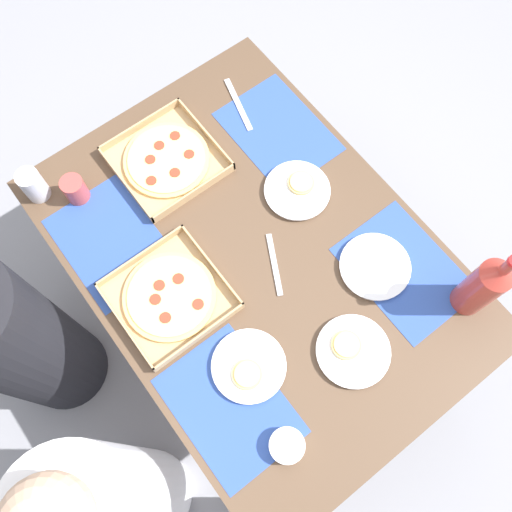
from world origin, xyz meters
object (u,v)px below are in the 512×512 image
plate_near_left (298,190)px  diner_left_seat (115,504)px  plate_far_left (352,351)px  soda_bottle (484,286)px  pizza_box_corner_left (167,160)px  cup_dark (75,189)px  condiment_bowl (287,446)px  cup_clear_right (33,185)px  plate_far_right (249,367)px  plate_middle (375,267)px  pizza_box_edge_far (170,296)px  diner_right_seat (17,342)px

plate_near_left → diner_left_seat: (-0.38, 0.95, -0.21)m
plate_far_left → soda_bottle: size_ratio=0.63×
pizza_box_corner_left → cup_dark: (0.06, 0.28, 0.03)m
condiment_bowl → cup_clear_right: bearing=8.0°
plate_far_right → plate_middle: plate_far_right is taller
pizza_box_edge_far → condiment_bowl: bearing=-178.4°
cup_dark → cup_clear_right: cup_clear_right is taller
condiment_bowl → diner_right_seat: diner_right_seat is taller
soda_bottle → diner_right_seat: diner_right_seat is taller
plate_far_left → diner_left_seat: bearing=83.6°
diner_right_seat → condiment_bowl: bearing=-148.2°
cup_dark → diner_left_seat: (-0.77, 0.41, -0.25)m
plate_far_right → plate_far_left: 0.28m
pizza_box_edge_far → plate_near_left: (0.04, -0.49, -0.00)m
pizza_box_edge_far → diner_left_seat: bearing=126.8°
condiment_bowl → diner_right_seat: 0.92m
plate_far_right → soda_bottle: (-0.22, -0.60, 0.12)m
diner_left_seat → soda_bottle: bearing=-98.7°
pizza_box_edge_far → diner_left_seat: size_ratio=0.26×
plate_middle → soda_bottle: bearing=-148.4°
diner_left_seat → cup_clear_right: bearing=-20.9°
plate_far_left → condiment_bowl: 0.30m
condiment_bowl → plate_middle: bearing=-65.7°
cup_dark → plate_far_left: bearing=-158.0°
pizza_box_corner_left → plate_near_left: (-0.32, -0.26, -0.00)m
diner_left_seat → condiment_bowl: bearing=-109.9°
condiment_bowl → diner_left_seat: (0.17, 0.47, -0.22)m
diner_right_seat → plate_near_left: bearing=-102.1°
soda_bottle → cup_dark: size_ratio=3.80×
soda_bottle → diner_left_seat: (0.17, 1.11, -0.33)m
cup_clear_right → diner_right_seat: size_ratio=0.10×
cup_dark → diner_left_seat: diner_left_seat is taller
pizza_box_edge_far → plate_middle: (-0.28, -0.52, -0.00)m
condiment_bowl → plate_far_left: bearing=-74.2°
cup_dark → plate_middle: bearing=-142.1°
diner_left_seat → diner_right_seat: 0.59m
plate_middle → cup_clear_right: cup_clear_right is taller
plate_middle → cup_dark: (0.71, 0.55, 0.03)m
plate_middle → plate_far_left: plate_far_left is taller
cup_clear_right → condiment_bowl: 1.03m
plate_near_left → cup_dark: size_ratio=2.35×
cup_clear_right → condiment_bowl: size_ratio=1.19×
pizza_box_corner_left → plate_far_right: pizza_box_corner_left is taller
cup_clear_right → diner_left_seat: size_ratio=0.09×
pizza_box_corner_left → soda_bottle: bearing=-154.5°
pizza_box_edge_far → diner_right_seat: 0.57m
diner_right_seat → cup_clear_right: bearing=-50.8°
soda_bottle → pizza_box_corner_left: bearing=25.5°
plate_middle → condiment_bowl: bearing=114.3°
pizza_box_corner_left → plate_far_left: pizza_box_corner_left is taller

